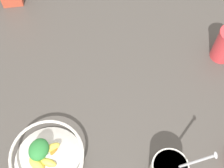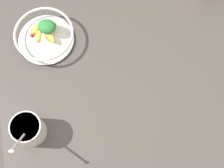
{
  "view_description": "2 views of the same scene",
  "coord_description": "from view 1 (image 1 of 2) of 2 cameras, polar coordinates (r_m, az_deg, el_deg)",
  "views": [
    {
      "loc": [
        0.1,
        0.63,
        1.07
      ],
      "look_at": [
        0.02,
        0.1,
        0.11
      ],
      "focal_mm": 50.0,
      "sensor_mm": 36.0,
      "label": 1
    },
    {
      "loc": [
        -0.36,
        0.17,
        1.2
      ],
      "look_at": [
        -0.0,
        0.1,
        0.13
      ],
      "focal_mm": 50.0,
      "sensor_mm": 36.0,
      "label": 2
    }
  ],
  "objects": [
    {
      "name": "countertop",
      "position": [
        1.22,
        0.42,
        2.34
      ],
      "size": [
        1.07,
        1.07,
        0.05
      ],
      "color": "#47423D",
      "rests_on": "ground_plane"
    },
    {
      "name": "fruit_bowl",
      "position": [
        1.04,
        -11.76,
        -12.9
      ],
      "size": [
        0.24,
        0.24,
        0.09
      ],
      "color": "silver",
      "rests_on": "countertop"
    },
    {
      "name": "ground_plane",
      "position": [
        1.24,
        0.41,
        1.76
      ],
      "size": [
        6.0,
        6.0,
        0.0
      ],
      "primitive_type": "plane",
      "color": "#4C4742"
    }
  ]
}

